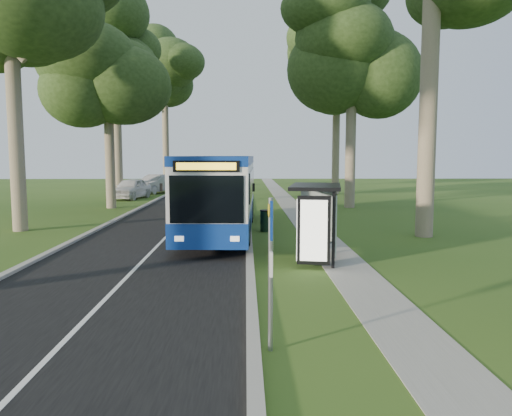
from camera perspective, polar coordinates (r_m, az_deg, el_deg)
The scene contains 17 objects.
ground at distance 15.33m, azimuth -0.68°, elevation -6.96°, with size 120.00×120.00×0.00m, color #2D4E18.
road at distance 25.40m, azimuth -8.82°, elevation -1.83°, with size 7.00×100.00×0.02m, color black.
kerb_east at distance 25.17m, azimuth -0.90°, elevation -1.72°, with size 0.25×100.00×0.12m, color #9E9B93.
kerb_west at distance 26.09m, azimuth -16.47°, elevation -1.69°, with size 0.25×100.00×0.12m, color #9E9B93.
centre_line at distance 25.40m, azimuth -8.82°, elevation -1.80°, with size 0.12×100.00×0.01m, color white.
footpath at distance 25.37m, azimuth 5.90°, elevation -1.80°, with size 1.50×100.00×0.02m, color gray.
bus at distance 22.57m, azimuth -3.93°, elevation 1.75°, with size 3.07×12.98×3.42m.
bus_stop_sign at distance 8.71m, azimuth 1.68°, elevation -5.64°, with size 0.09×0.38×2.72m.
bus_shelter at distance 16.07m, azimuth 7.53°, elevation -0.07°, with size 2.05×3.13×2.49m.
litter_bin at distance 22.72m, azimuth 1.16°, elevation -1.44°, with size 0.56×0.56×0.99m.
car_white at distance 41.11m, azimuth -14.12°, elevation 2.18°, with size 1.96×4.88×1.66m, color silver.
car_silver at distance 46.65m, azimuth -11.38°, elevation 2.71°, with size 1.82×5.23×1.72m, color #95979C.
tree_west_c at distance 34.63m, azimuth -16.67°, elevation 15.70°, with size 5.20×5.20×12.70m.
tree_west_d at distance 45.39m, azimuth -15.86°, elevation 18.39°, with size 5.20×5.20×18.06m.
tree_west_e at distance 54.16m, azimuth -10.41°, elevation 14.14°, with size 5.20×5.20×15.12m.
tree_east_c at distance 34.56m, azimuth 11.00°, elevation 18.93°, with size 5.20×5.20×15.17m.
tree_east_d at distance 46.26m, azimuth 9.25°, elevation 15.05°, with size 5.20×5.20×14.55m.
Camera 1 is at (-0.14, -14.94, 3.44)m, focal length 35.00 mm.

